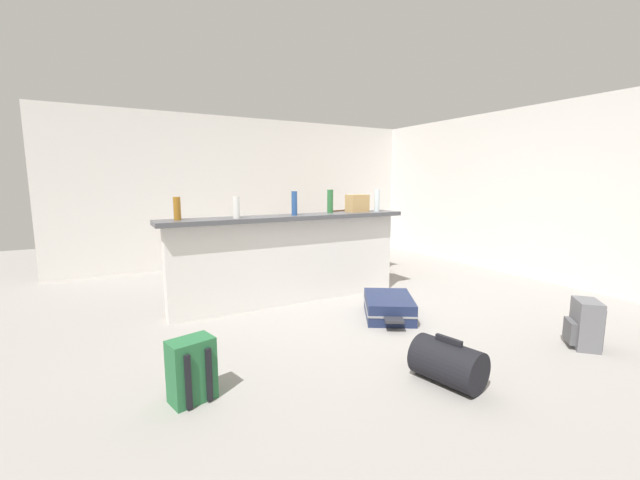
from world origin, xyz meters
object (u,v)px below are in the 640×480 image
(dining_chair_far_side, at_px, (334,233))
(duffel_bag_black, at_px, (448,363))
(bottle_green, at_px, (330,201))
(bottle_clear, at_px, (377,201))
(bottle_blue, at_px, (294,203))
(dining_table, at_px, (348,230))
(grocery_bag, at_px, (357,203))
(backpack_grey, at_px, (585,325))
(backpack_green, at_px, (191,371))
(bottle_amber, at_px, (177,209))
(bottle_white, at_px, (236,208))
(dining_chair_near_partition, at_px, (366,242))
(suitcase_flat_navy, at_px, (389,307))

(dining_chair_far_side, relative_size, duffel_bag_black, 1.75)
(bottle_green, relative_size, bottle_clear, 1.01)
(bottle_blue, xyz_separation_m, dining_table, (1.56, 1.23, -0.53))
(bottle_blue, xyz_separation_m, grocery_bag, (0.92, 0.07, -0.03))
(backpack_grey, bearing_deg, dining_chair_far_side, 89.72)
(grocery_bag, bearing_deg, backpack_green, -146.14)
(bottle_amber, relative_size, backpack_green, 0.56)
(bottle_white, bearing_deg, dining_table, 29.41)
(bottle_green, height_order, duffel_bag_black, bottle_green)
(bottle_amber, relative_size, grocery_bag, 0.90)
(bottle_white, relative_size, duffel_bag_black, 0.43)
(bottle_clear, distance_m, dining_table, 1.39)
(bottle_clear, distance_m, backpack_green, 3.26)
(bottle_green, bearing_deg, backpack_grey, -66.82)
(bottle_clear, relative_size, grocery_bag, 1.09)
(dining_chair_near_partition, distance_m, backpack_green, 3.80)
(grocery_bag, bearing_deg, bottle_amber, 179.93)
(bottle_amber, height_order, dining_chair_far_side, bottle_amber)
(bottle_white, xyz_separation_m, bottle_blue, (0.70, 0.04, 0.02))
(bottle_blue, height_order, dining_chair_far_side, bottle_blue)
(bottle_amber, distance_m, bottle_clear, 2.45)
(bottle_amber, distance_m, dining_chair_far_side, 3.45)
(bottle_green, bearing_deg, backpack_green, -140.69)
(bottle_green, distance_m, duffel_bag_black, 2.61)
(backpack_grey, bearing_deg, bottle_green, 113.18)
(bottle_green, distance_m, grocery_bag, 0.37)
(bottle_clear, distance_m, dining_chair_far_side, 1.98)
(bottle_blue, xyz_separation_m, dining_chair_far_side, (1.64, 1.80, -0.66))
(backpack_green, bearing_deg, dining_table, 42.33)
(dining_chair_far_side, bearing_deg, suitcase_flat_navy, -109.98)
(bottle_green, relative_size, dining_table, 0.26)
(bottle_white, relative_size, bottle_blue, 0.83)
(grocery_bag, height_order, backpack_grey, grocery_bag)
(dining_chair_near_partition, bearing_deg, dining_table, 86.72)
(bottle_green, bearing_deg, dining_chair_near_partition, 30.36)
(dining_table, height_order, dining_chair_near_partition, dining_chair_near_partition)
(backpack_grey, distance_m, backpack_green, 3.24)
(bottle_white, relative_size, grocery_bag, 0.88)
(duffel_bag_black, bearing_deg, dining_chair_far_side, 69.37)
(dining_chair_near_partition, bearing_deg, duffel_bag_black, -115.60)
(grocery_bag, bearing_deg, bottle_clear, -14.42)
(grocery_bag, bearing_deg, bottle_white, -176.21)
(dining_chair_far_side, bearing_deg, grocery_bag, -112.65)
(bottle_clear, distance_m, suitcase_flat_navy, 1.52)
(bottle_amber, xyz_separation_m, dining_chair_far_side, (2.92, 1.73, -0.64))
(dining_chair_near_partition, relative_size, backpack_grey, 2.21)
(bottle_clear, distance_m, dining_chair_near_partition, 1.02)
(bottle_amber, height_order, suitcase_flat_navy, bottle_amber)
(dining_chair_far_side, xyz_separation_m, backpack_green, (-3.15, -3.36, -0.31))
(bottle_clear, bearing_deg, duffel_bag_black, -115.31)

